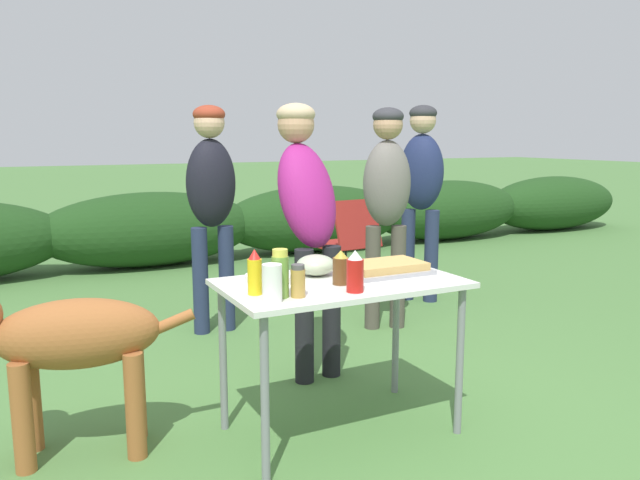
# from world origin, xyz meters

# --- Properties ---
(ground_plane) EXTENTS (60.00, 60.00, 0.00)m
(ground_plane) POSITION_xyz_m (0.00, 0.00, 0.00)
(ground_plane) COLOR #4C7A3D
(shrub_hedge) EXTENTS (14.40, 0.90, 0.81)m
(shrub_hedge) POSITION_xyz_m (-0.00, 4.34, 0.40)
(shrub_hedge) COLOR #1E4219
(shrub_hedge) RESTS_ON ground
(folding_table) EXTENTS (1.10, 0.64, 0.74)m
(folding_table) POSITION_xyz_m (0.00, 0.00, 0.66)
(folding_table) COLOR silver
(folding_table) RESTS_ON ground
(food_tray) EXTENTS (0.42, 0.28, 0.06)m
(food_tray) POSITION_xyz_m (0.27, 0.04, 0.77)
(food_tray) COLOR #9E9EA3
(food_tray) RESTS_ON folding_table
(plate_stack) EXTENTS (0.23, 0.23, 0.03)m
(plate_stack) POSITION_xyz_m (-0.30, 0.14, 0.76)
(plate_stack) COLOR white
(plate_stack) RESTS_ON folding_table
(mixing_bowl) EXTENTS (0.19, 0.19, 0.10)m
(mixing_bowl) POSITION_xyz_m (-0.05, 0.16, 0.79)
(mixing_bowl) COLOR #ADBC99
(mixing_bowl) RESTS_ON folding_table
(paper_cup_stack) EXTENTS (0.08, 0.08, 0.16)m
(paper_cup_stack) POSITION_xyz_m (-0.43, -0.21, 0.82)
(paper_cup_stack) COLOR white
(paper_cup_stack) RESTS_ON folding_table
(mustard_bottle) EXTENTS (0.06, 0.06, 0.19)m
(mustard_bottle) POSITION_xyz_m (-0.44, -0.06, 0.83)
(mustard_bottle) COLOR yellow
(mustard_bottle) RESTS_ON folding_table
(ketchup_bottle) EXTENTS (0.07, 0.07, 0.18)m
(ketchup_bottle) POSITION_xyz_m (-0.05, -0.21, 0.83)
(ketchup_bottle) COLOR red
(ketchup_bottle) RESTS_ON folding_table
(spice_jar) EXTENTS (0.06, 0.06, 0.14)m
(spice_jar) POSITION_xyz_m (-0.30, -0.18, 0.81)
(spice_jar) COLOR #B2893D
(spice_jar) RESTS_ON folding_table
(beer_bottle) EXTENTS (0.07, 0.07, 0.16)m
(beer_bottle) POSITION_xyz_m (-0.03, -0.06, 0.81)
(beer_bottle) COLOR brown
(beer_bottle) RESTS_ON folding_table
(relish_jar) EXTENTS (0.07, 0.07, 0.20)m
(relish_jar) POSITION_xyz_m (-0.37, -0.15, 0.84)
(relish_jar) COLOR olive
(relish_jar) RESTS_ON folding_table
(standing_person_with_beanie) EXTENTS (0.39, 0.50, 1.59)m
(standing_person_with_beanie) POSITION_xyz_m (0.19, 0.75, 1.00)
(standing_person_with_beanie) COLOR black
(standing_person_with_beanie) RESTS_ON ground
(standing_person_in_olive_jacket) EXTENTS (0.41, 0.34, 1.60)m
(standing_person_in_olive_jacket) POSITION_xyz_m (1.08, 1.30, 1.00)
(standing_person_in_olive_jacket) COLOR #4C473D
(standing_person_in_olive_jacket) RESTS_ON ground
(standing_person_in_navy_coat) EXTENTS (0.35, 0.26, 1.61)m
(standing_person_in_navy_coat) POSITION_xyz_m (-0.07, 1.78, 1.00)
(standing_person_in_navy_coat) COLOR #232D4C
(standing_person_in_navy_coat) RESTS_ON ground
(standing_person_in_dark_puffer) EXTENTS (0.45, 0.45, 1.65)m
(standing_person_in_dark_puffer) POSITION_xyz_m (1.76, 1.83, 1.02)
(standing_person_in_dark_puffer) COLOR #232D4C
(standing_person_in_dark_puffer) RESTS_ON ground
(dog) EXTENTS (1.09, 0.44, 0.78)m
(dog) POSITION_xyz_m (-1.19, 0.33, 0.53)
(dog) COLOR #9E5B2D
(dog) RESTS_ON ground
(camp_chair_green_behind_table) EXTENTS (0.52, 0.63, 0.83)m
(camp_chair_green_behind_table) POSITION_xyz_m (1.44, 2.54, 0.47)
(camp_chair_green_behind_table) COLOR maroon
(camp_chair_green_behind_table) RESTS_ON ground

